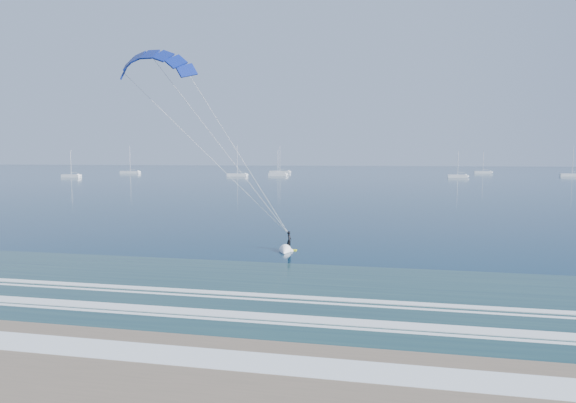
# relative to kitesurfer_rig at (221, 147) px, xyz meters

# --- Properties ---
(ground) EXTENTS (900.00, 900.00, 0.00)m
(ground) POSITION_rel_kitesurfer_rig_xyz_m (3.83, -21.96, -9.25)
(ground) COLOR #07263C
(ground) RESTS_ON ground
(kitesurfer_rig) EXTENTS (15.86, 7.21, 18.20)m
(kitesurfer_rig) POSITION_rel_kitesurfer_rig_xyz_m (0.00, 0.00, 0.00)
(kitesurfer_rig) COLOR yellow
(kitesurfer_rig) RESTS_ON ground
(sailboat_0) EXTENTS (7.84, 2.40, 10.78)m
(sailboat_0) POSITION_rel_kitesurfer_rig_xyz_m (-114.07, 142.69, -8.57)
(sailboat_0) COLOR white
(sailboat_0) RESTS_ON ground
(sailboat_1) EXTENTS (8.10, 2.40, 11.21)m
(sailboat_1) POSITION_rel_kitesurfer_rig_xyz_m (-35.87, 175.23, -8.57)
(sailboat_1) COLOR white
(sailboat_1) RESTS_ON ground
(sailboat_2) EXTENTS (10.59, 2.40, 14.02)m
(sailboat_2) POSITION_rel_kitesurfer_rig_xyz_m (-43.51, 212.62, -8.55)
(sailboat_2) COLOR white
(sailboat_2) RESTS_ON ground
(sailboat_3) EXTENTS (7.53, 2.40, 10.61)m
(sailboat_3) POSITION_rel_kitesurfer_rig_xyz_m (38.55, 172.95, -8.57)
(sailboat_3) COLOR white
(sailboat_3) RESTS_ON ground
(sailboat_4) EXTENTS (8.27, 2.40, 11.31)m
(sailboat_4) POSITION_rel_kitesurfer_rig_xyz_m (56.81, 229.20, -8.57)
(sailboat_4) COLOR white
(sailboat_4) RESTS_ON ground
(sailboat_5) EXTENTS (9.58, 2.40, 12.96)m
(sailboat_5) POSITION_rel_kitesurfer_rig_xyz_m (87.62, 196.24, -8.56)
(sailboat_5) COLOR white
(sailboat_5) RESTS_ON ground
(sailboat_7) EXTENTS (8.73, 2.40, 13.26)m
(sailboat_7) POSITION_rel_kitesurfer_rig_xyz_m (-51.66, 166.92, -8.55)
(sailboat_7) COLOR white
(sailboat_7) RESTS_ON ground
(sailboat_8) EXTENTS (10.21, 2.40, 13.57)m
(sailboat_8) POSITION_rel_kitesurfer_rig_xyz_m (-115.79, 192.75, -8.56)
(sailboat_8) COLOR white
(sailboat_8) RESTS_ON ground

